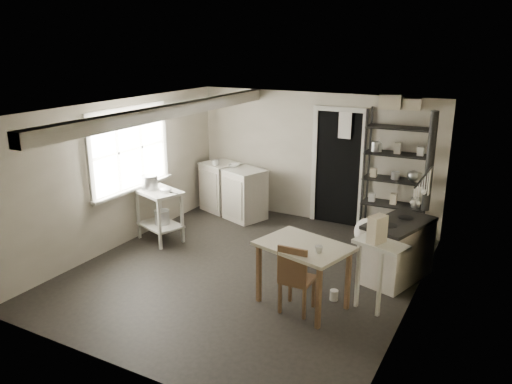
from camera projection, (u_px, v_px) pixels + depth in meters
The scene contains 31 objects.
floor at pixel (246, 271), 7.11m from camera, with size 5.00×5.00×0.00m, color black.
ceiling at pixel (245, 109), 6.44m from camera, with size 5.00×5.00×0.00m, color beige.
wall_back at pixel (314, 158), 8.88m from camera, with size 4.50×0.02×2.30m, color #B6AD9B.
wall_front at pixel (114, 264), 4.67m from camera, with size 4.50×0.02×2.30m, color #B6AD9B.
wall_left at pixel (120, 174), 7.79m from camera, with size 0.02×5.00×2.30m, color #B6AD9B.
wall_right at pixel (415, 221), 5.75m from camera, with size 0.02×5.00×2.30m, color #B6AD9B.
window at pixel (129, 150), 7.85m from camera, with size 0.12×1.76×1.28m, color beige, non-canonical shape.
doorway at pixel (338, 169), 8.69m from camera, with size 0.96×0.10×2.08m, color beige, non-canonical shape.
ceiling_beam at pixel (171, 111), 7.01m from camera, with size 0.18×5.00×0.18m, color beige, non-canonical shape.
wallpaper_panel at pixel (414, 221), 5.76m from camera, with size 0.01×5.00×2.30m, color beige, non-canonical shape.
utensil_rail at pixel (423, 176), 6.17m from camera, with size 0.06×1.20×0.44m, color #A9A9AB, non-canonical shape.
prep_table at pixel (160, 217), 8.10m from camera, with size 0.75×0.53×0.85m, color beige, non-canonical shape.
stockpot at pixel (150, 184), 8.01m from camera, with size 0.26×0.26×0.28m, color #A9A9AB.
saucepan at pixel (166, 192), 7.90m from camera, with size 0.18×0.18×0.10m, color #A9A9AB.
bucket at pixel (162, 218), 8.11m from camera, with size 0.24×0.24×0.26m, color #A9A9AB.
base_cabinets at pixel (233, 191), 9.32m from camera, with size 1.41×0.60×0.93m, color beige, non-canonical shape.
mixing_bowl at pixel (234, 166), 9.13m from camera, with size 0.26×0.26×0.06m, color silver.
counter_cup at pixel (215, 163), 9.22m from camera, with size 0.13×0.13×0.11m, color silver.
shelf_rack at pixel (395, 182), 8.10m from camera, with size 1.01×0.39×2.12m, color black, non-canonical shape.
shelf_jar at pixel (378, 154), 8.11m from camera, with size 0.09×0.09×0.21m, color silver.
storage_box_a at pixel (389, 116), 7.86m from camera, with size 0.33×0.29×0.23m, color beige.
storage_box_b at pixel (411, 118), 7.77m from camera, with size 0.27×0.25×0.17m, color beige.
stove at pixel (397, 248), 6.78m from camera, with size 0.58×1.05×0.83m, color beige, non-canonical shape.
stovepipe at pixel (430, 162), 6.70m from camera, with size 0.11×0.11×1.47m, color black, non-canonical shape.
side_ledge at pixel (378, 283), 5.85m from camera, with size 0.61×0.33×0.94m, color beige, non-canonical shape.
oats_box at pixel (377, 236), 5.69m from camera, with size 0.13×0.22×0.32m, color beige.
work_table at pixel (303, 277), 6.10m from camera, with size 1.06×0.74×0.81m, color beige, non-canonical shape.
table_cup at pixel (319, 253), 5.74m from camera, with size 0.09×0.09×0.09m, color silver.
chair at pixel (298, 274), 5.95m from camera, with size 0.37×0.38×0.89m, color brown, non-canonical shape.
flour_sack at pixel (366, 232), 7.92m from camera, with size 0.38×0.32×0.46m, color white.
floor_crock at pixel (334, 294), 6.30m from camera, with size 0.11×0.11×0.13m, color silver.
Camera 1 is at (3.19, -5.63, 3.15)m, focal length 35.00 mm.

